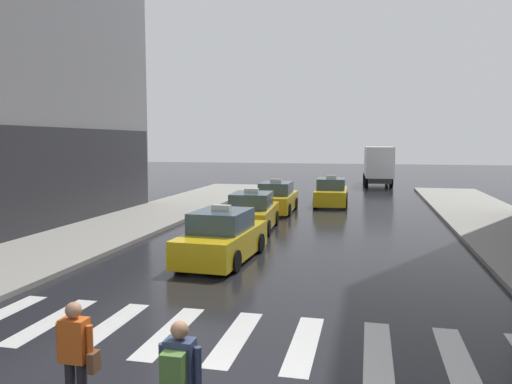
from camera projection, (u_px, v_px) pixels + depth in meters
crosswalk_markings at (235, 337)px, 9.66m from camera, size 11.30×2.80×0.01m
taxi_lead at (222, 238)px, 15.90m from camera, size 2.09×4.62×1.80m
taxi_second at (252, 213)px, 21.34m from camera, size 2.13×4.63×1.80m
taxi_third at (276, 199)px, 26.72m from camera, size 1.99×4.57×1.80m
taxi_fourth at (331, 193)px, 29.57m from camera, size 2.04×4.59×1.80m
box_truck at (378, 164)px, 42.51m from camera, size 2.52×7.62×3.35m
pedestrian_with_backpack at (179, 376)px, 6.01m from camera, size 0.55×0.43×1.65m
pedestrian_with_handbag at (76, 353)px, 6.75m from camera, size 0.60×0.24×1.65m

